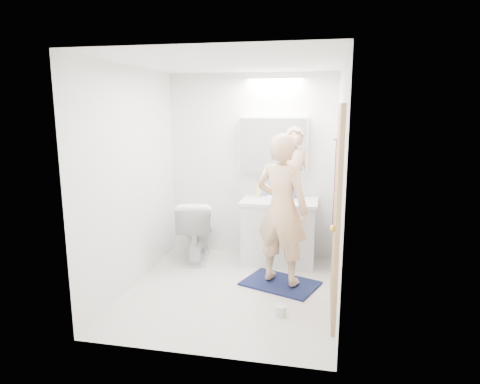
% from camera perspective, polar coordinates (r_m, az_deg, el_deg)
% --- Properties ---
extents(floor, '(2.50, 2.50, 0.00)m').
position_cam_1_polar(floor, '(4.71, -1.23, -13.20)').
color(floor, silver).
rests_on(floor, ground).
extents(ceiling, '(2.50, 2.50, 0.00)m').
position_cam_1_polar(ceiling, '(4.30, -1.37, 17.26)').
color(ceiling, white).
rests_on(ceiling, floor).
extents(wall_back, '(2.50, 0.00, 2.50)m').
position_cam_1_polar(wall_back, '(5.56, 1.54, 3.55)').
color(wall_back, white).
rests_on(wall_back, floor).
extents(wall_front, '(2.50, 0.00, 2.50)m').
position_cam_1_polar(wall_front, '(3.17, -6.28, -2.60)').
color(wall_front, white).
rests_on(wall_front, floor).
extents(wall_left, '(0.00, 2.50, 2.50)m').
position_cam_1_polar(wall_left, '(4.71, -14.47, 1.75)').
color(wall_left, white).
rests_on(wall_left, floor).
extents(wall_right, '(0.00, 2.50, 2.50)m').
position_cam_1_polar(wall_right, '(4.25, 13.34, 0.77)').
color(wall_right, white).
rests_on(wall_right, floor).
extents(vanity_cabinet, '(0.90, 0.55, 0.78)m').
position_cam_1_polar(vanity_cabinet, '(5.40, 5.34, -5.54)').
color(vanity_cabinet, silver).
rests_on(vanity_cabinet, floor).
extents(countertop, '(0.95, 0.58, 0.04)m').
position_cam_1_polar(countertop, '(5.30, 5.42, -1.30)').
color(countertop, silver).
rests_on(countertop, vanity_cabinet).
extents(sink_basin, '(0.36, 0.36, 0.03)m').
position_cam_1_polar(sink_basin, '(5.32, 5.46, -0.86)').
color(sink_basin, white).
rests_on(sink_basin, countertop).
extents(faucet, '(0.02, 0.02, 0.16)m').
position_cam_1_polar(faucet, '(5.49, 5.69, 0.22)').
color(faucet, silver).
rests_on(faucet, countertop).
extents(medicine_cabinet, '(0.88, 0.14, 0.70)m').
position_cam_1_polar(medicine_cabinet, '(5.41, 4.57, 6.49)').
color(medicine_cabinet, white).
rests_on(medicine_cabinet, wall_back).
extents(mirror_panel, '(0.84, 0.01, 0.66)m').
position_cam_1_polar(mirror_panel, '(5.33, 4.47, 6.43)').
color(mirror_panel, silver).
rests_on(mirror_panel, medicine_cabinet).
extents(toilet, '(0.58, 0.85, 0.80)m').
position_cam_1_polar(toilet, '(5.50, -5.90, -5.12)').
color(toilet, white).
rests_on(toilet, floor).
extents(bath_rug, '(0.94, 0.79, 0.02)m').
position_cam_1_polar(bath_rug, '(4.86, 5.50, -12.28)').
color(bath_rug, '#151842').
rests_on(bath_rug, floor).
extents(person, '(0.70, 0.58, 1.65)m').
position_cam_1_polar(person, '(4.58, 5.71, -2.36)').
color(person, '#D9AC82').
rests_on(person, bath_rug).
extents(door, '(0.04, 0.80, 2.00)m').
position_cam_1_polar(door, '(3.95, 13.06, -3.00)').
color(door, tan).
rests_on(door, wall_right).
extents(door_knob, '(0.06, 0.06, 0.06)m').
position_cam_1_polar(door_knob, '(3.67, 12.51, -4.89)').
color(door_knob, gold).
rests_on(door_knob, door).
extents(towel, '(0.02, 0.42, 1.00)m').
position_cam_1_polar(towel, '(4.81, 12.83, 0.80)').
color(towel, black).
rests_on(towel, wall_right).
extents(towel_hook, '(0.07, 0.02, 0.02)m').
position_cam_1_polar(towel_hook, '(4.74, 12.95, 6.99)').
color(towel_hook, silver).
rests_on(towel_hook, wall_right).
extents(soap_bottle_a, '(0.10, 0.10, 0.21)m').
position_cam_1_polar(soap_bottle_a, '(5.45, 2.54, 0.44)').
color(soap_bottle_a, beige).
rests_on(soap_bottle_a, countertop).
extents(soap_bottle_b, '(0.12, 0.12, 0.19)m').
position_cam_1_polar(soap_bottle_b, '(5.47, 4.02, 0.34)').
color(soap_bottle_b, '#5B85C3').
rests_on(soap_bottle_b, countertop).
extents(toothbrush_cup, '(0.12, 0.12, 0.10)m').
position_cam_1_polar(toothbrush_cup, '(5.42, 7.75, -0.29)').
color(toothbrush_cup, '#3C53B4').
rests_on(toothbrush_cup, countertop).
extents(toilet_paper_roll, '(0.11, 0.11, 0.10)m').
position_cam_1_polar(toilet_paper_roll, '(4.19, 5.54, -15.78)').
color(toilet_paper_roll, silver).
rests_on(toilet_paper_roll, floor).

